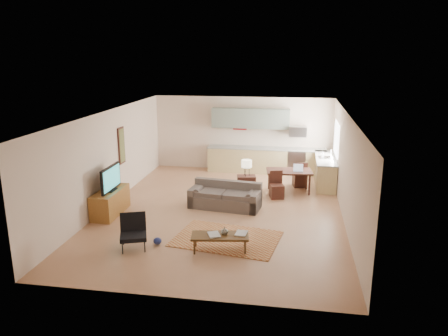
% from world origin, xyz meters
% --- Properties ---
extents(room, '(9.00, 9.00, 9.00)m').
position_xyz_m(room, '(0.00, 0.00, 1.35)').
color(room, '#A9724F').
rests_on(room, ground).
extents(kitchen_counter_back, '(4.26, 0.64, 0.92)m').
position_xyz_m(kitchen_counter_back, '(0.90, 4.18, 0.46)').
color(kitchen_counter_back, tan).
rests_on(kitchen_counter_back, ground).
extents(kitchen_counter_right, '(0.64, 2.26, 0.92)m').
position_xyz_m(kitchen_counter_right, '(2.93, 3.00, 0.46)').
color(kitchen_counter_right, tan).
rests_on(kitchen_counter_right, ground).
extents(kitchen_range, '(0.62, 0.62, 0.90)m').
position_xyz_m(kitchen_range, '(2.00, 4.18, 0.45)').
color(kitchen_range, '#A5A8AD').
rests_on(kitchen_range, ground).
extents(kitchen_microwave, '(0.62, 0.40, 0.35)m').
position_xyz_m(kitchen_microwave, '(2.00, 4.20, 1.55)').
color(kitchen_microwave, '#A5A8AD').
rests_on(kitchen_microwave, room).
extents(upper_cabinets, '(2.80, 0.34, 0.70)m').
position_xyz_m(upper_cabinets, '(0.30, 4.33, 1.95)').
color(upper_cabinets, gray).
rests_on(upper_cabinets, room).
extents(window_right, '(0.02, 1.40, 1.05)m').
position_xyz_m(window_right, '(3.23, 3.00, 1.55)').
color(window_right, white).
rests_on(window_right, room).
extents(wall_art_left, '(0.06, 0.42, 1.10)m').
position_xyz_m(wall_art_left, '(-3.21, 0.90, 1.55)').
color(wall_art_left, olive).
rests_on(wall_art_left, room).
extents(triptych, '(1.70, 0.04, 0.50)m').
position_xyz_m(triptych, '(-0.10, 4.47, 1.75)').
color(triptych, beige).
rests_on(triptych, room).
extents(rug, '(2.63, 2.02, 0.02)m').
position_xyz_m(rug, '(0.42, -1.84, 0.01)').
color(rug, '#9A3F1E').
rests_on(rug, floor).
extents(sofa, '(2.16, 1.15, 0.72)m').
position_xyz_m(sofa, '(0.03, 0.27, 0.36)').
color(sofa, '#554943').
rests_on(sofa, floor).
extents(coffee_table, '(1.33, 0.68, 0.38)m').
position_xyz_m(coffee_table, '(0.37, -2.49, 0.19)').
color(coffee_table, '#442B11').
rests_on(coffee_table, floor).
extents(book_a, '(0.48, 0.50, 0.03)m').
position_xyz_m(book_a, '(0.13, -2.57, 0.39)').
color(book_a, '#96070C').
rests_on(book_a, coffee_table).
extents(book_b, '(0.31, 0.38, 0.03)m').
position_xyz_m(book_b, '(0.70, -2.33, 0.39)').
color(book_b, navy).
rests_on(book_b, coffee_table).
extents(vase, '(0.20, 0.20, 0.16)m').
position_xyz_m(vase, '(0.46, -2.42, 0.46)').
color(vase, black).
rests_on(vase, coffee_table).
extents(armchair, '(0.86, 0.86, 0.76)m').
position_xyz_m(armchair, '(-1.55, -2.69, 0.38)').
color(armchair, black).
rests_on(armchair, floor).
extents(tv_credenza, '(0.56, 1.45, 0.67)m').
position_xyz_m(tv_credenza, '(-2.95, -0.73, 0.34)').
color(tv_credenza, brown).
rests_on(tv_credenza, floor).
extents(tv, '(0.11, 1.12, 0.67)m').
position_xyz_m(tv, '(-2.89, -0.73, 1.01)').
color(tv, black).
rests_on(tv, tv_credenza).
extents(console_table, '(0.61, 0.47, 0.64)m').
position_xyz_m(console_table, '(0.51, 1.39, 0.32)').
color(console_table, '#391C16').
rests_on(console_table, floor).
extents(table_lamp, '(0.33, 0.33, 0.51)m').
position_xyz_m(table_lamp, '(0.51, 1.39, 0.89)').
color(table_lamp, beige).
rests_on(table_lamp, console_table).
extents(dining_table, '(1.47, 0.96, 0.70)m').
position_xyz_m(dining_table, '(1.77, 2.00, 0.35)').
color(dining_table, '#391C16').
rests_on(dining_table, floor).
extents(dining_chair_near, '(0.48, 0.49, 0.81)m').
position_xyz_m(dining_chair_near, '(1.44, 1.35, 0.41)').
color(dining_chair_near, '#391C16').
rests_on(dining_chair_near, floor).
extents(dining_chair_far, '(0.49, 0.51, 0.84)m').
position_xyz_m(dining_chair_far, '(2.11, 2.65, 0.42)').
color(dining_chair_far, '#391C16').
rests_on(dining_chair_far, floor).
extents(laptop, '(0.31, 0.24, 0.22)m').
position_xyz_m(laptop, '(2.05, 1.91, 0.81)').
color(laptop, '#A5A8AD').
rests_on(laptop, dining_table).
extents(soap_bottle, '(0.10, 0.10, 0.19)m').
position_xyz_m(soap_bottle, '(2.83, 3.05, 1.02)').
color(soap_bottle, beige).
rests_on(soap_bottle, kitchen_counter_right).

